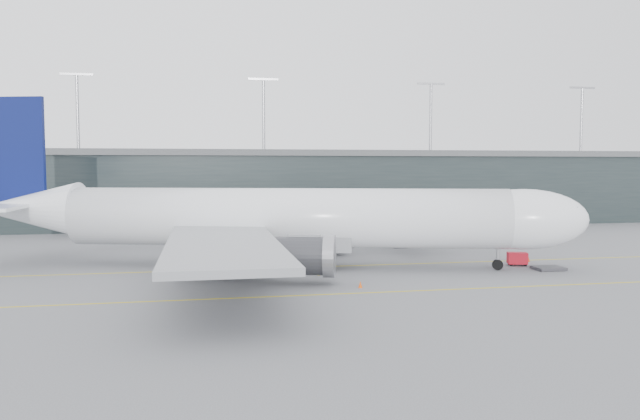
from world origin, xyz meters
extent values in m
plane|color=#5B5B60|center=(0.00, 0.00, 0.00)|extent=(320.00, 320.00, 0.00)
cube|color=gold|center=(0.00, -4.00, 0.01)|extent=(160.00, 0.25, 0.02)
cube|color=gold|center=(0.00, -20.00, 0.01)|extent=(160.00, 0.25, 0.02)
cube|color=gold|center=(5.00, 20.00, 0.01)|extent=(0.25, 60.00, 0.02)
cube|color=#1D2728|center=(0.00, 58.00, 7.00)|extent=(240.00, 35.00, 14.00)
cube|color=#525557|center=(0.00, 58.00, 14.60)|extent=(240.00, 36.00, 1.20)
cylinder|color=#9E9EA3|center=(-30.00, 48.00, 22.00)|extent=(0.60, 0.60, 14.00)
cylinder|color=#9E9EA3|center=(5.00, 48.00, 22.00)|extent=(0.60, 0.60, 14.00)
cylinder|color=#9E9EA3|center=(40.00, 48.00, 22.00)|extent=(0.60, 0.60, 14.00)
cylinder|color=#9E9EA3|center=(75.00, 48.00, 22.00)|extent=(0.60, 0.60, 14.00)
cylinder|color=white|center=(2.40, -3.32, 5.93)|extent=(51.36, 21.17, 6.94)
ellipsoid|color=white|center=(28.71, -11.04, 5.93)|extent=(15.94, 10.76, 6.94)
cone|color=white|center=(-28.21, 5.67, 6.72)|extent=(13.69, 9.86, 6.66)
cube|color=gray|center=(1.33, -3.00, 3.25)|extent=(18.76, 10.42, 2.24)
cube|color=black|center=(32.79, -12.24, 7.05)|extent=(3.31, 3.92, 0.90)
cube|color=gray|center=(-5.71, -19.02, 4.81)|extent=(10.28, 32.52, 0.62)
cylinder|color=#36363B|center=(1.55, -14.15, 2.91)|extent=(8.62, 5.97, 3.92)
cube|color=gray|center=(4.07, 14.28, 4.81)|extent=(25.89, 32.81, 0.62)
cylinder|color=#36363B|center=(7.54, 6.25, 2.91)|extent=(8.62, 5.97, 3.92)
cube|color=#09114B|center=(-29.82, 6.15, 13.77)|extent=(7.14, 2.59, 13.43)
cube|color=white|center=(-27.55, 11.89, 7.28)|extent=(10.50, 11.81, 0.39)
cylinder|color=black|center=(26.03, -10.26, 0.62)|extent=(1.31, 0.78, 1.23)
cylinder|color=#9E9EA3|center=(26.03, -10.26, 1.46)|extent=(0.34, 0.34, 2.91)
cylinder|color=black|center=(-3.41, -7.21, 0.73)|extent=(1.55, 0.95, 1.46)
cylinder|color=black|center=(-0.38, 3.10, 0.73)|extent=(1.55, 0.95, 1.46)
cube|color=#2F2E34|center=(20.18, 1.63, 5.20)|extent=(3.70, 4.07, 2.91)
cube|color=#2F2E34|center=(21.09, 10.22, 5.20)|extent=(4.00, 13.72, 2.60)
cube|color=#2F2E34|center=(22.50, 23.66, 5.20)|extent=(4.26, 13.74, 2.70)
cube|color=#2F2E34|center=(23.92, 37.10, 5.20)|extent=(4.52, 13.77, 2.81)
cylinder|color=#9E9EA3|center=(21.16, 10.94, 1.98)|extent=(0.52, 0.52, 3.95)
cube|color=#36363B|center=(21.16, 10.94, 0.36)|extent=(2.23, 1.77, 0.73)
cylinder|color=#2F2E34|center=(20.18, 40.50, 5.20)|extent=(4.16, 4.16, 3.12)
cylinder|color=#2F2E34|center=(20.18, 40.50, 1.87)|extent=(1.87, 1.87, 3.74)
cube|color=red|center=(29.97, -7.56, 0.89)|extent=(2.62, 2.06, 1.35)
cylinder|color=black|center=(29.02, -7.82, 0.21)|extent=(0.44, 0.27, 0.42)
cylinder|color=black|center=(30.62, -8.30, 0.21)|extent=(0.44, 0.27, 0.42)
cylinder|color=black|center=(29.32, -6.82, 0.21)|extent=(0.44, 0.27, 0.42)
cylinder|color=black|center=(30.92, -7.30, 0.21)|extent=(0.44, 0.27, 0.42)
cube|color=#37363B|center=(31.92, -11.23, 0.20)|extent=(3.30, 2.65, 0.33)
cube|color=#36363B|center=(-3.74, 9.02, 0.15)|extent=(2.51, 2.30, 0.20)
cube|color=#AEB4BA|center=(-3.74, 9.02, 1.06)|extent=(2.09, 2.04, 1.52)
cube|color=navy|center=(-3.74, 9.02, 1.85)|extent=(2.16, 2.11, 0.08)
cube|color=#36363B|center=(-3.46, 12.65, 0.16)|extent=(2.49, 2.16, 0.22)
cube|color=#ACB1B8|center=(-3.46, 12.65, 1.14)|extent=(2.04, 1.96, 1.62)
cube|color=navy|center=(-3.46, 12.65, 1.98)|extent=(2.11, 2.03, 0.09)
cube|color=#36363B|center=(-1.15, 10.55, 0.16)|extent=(2.50, 2.20, 0.21)
cube|color=#9EA2A9|center=(-1.15, 10.55, 1.12)|extent=(2.06, 1.99, 1.60)
cube|color=navy|center=(-1.15, 10.55, 1.95)|extent=(2.13, 2.05, 0.09)
cone|color=red|center=(32.79, -5.17, 0.34)|extent=(0.43, 0.43, 0.68)
cone|color=#F4530D|center=(7.73, -17.52, 0.33)|extent=(0.42, 0.42, 0.66)
cone|color=#CF590B|center=(9.74, 11.59, 0.37)|extent=(0.47, 0.47, 0.75)
cone|color=orange|center=(-7.81, -9.77, 0.32)|extent=(0.40, 0.40, 0.64)
camera|label=1|loc=(-7.79, -76.45, 11.97)|focal=35.00mm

